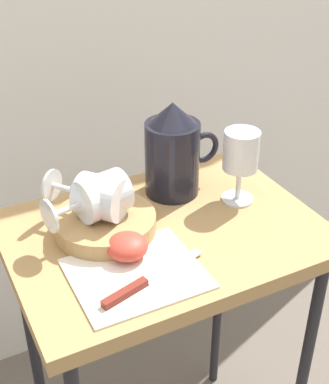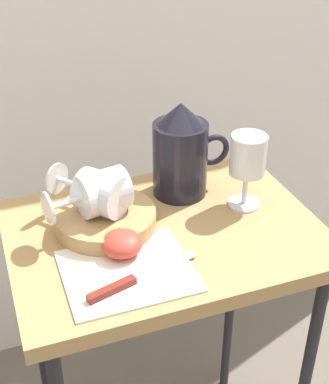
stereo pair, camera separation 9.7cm
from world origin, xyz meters
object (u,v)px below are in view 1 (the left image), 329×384
Objects in this scene: pitcher at (173,157)px; knife at (140,285)px; wine_glass_tipped_near at (100,196)px; table at (164,263)px; wine_glass_tipped_far at (99,196)px; basket_tray at (105,224)px; apple_half_left at (127,246)px; wine_glass_upright at (241,155)px.

knife is (-0.18, -0.24, -0.07)m from pitcher.
pitcher is at bearing 20.23° from wine_glass_tipped_near.
pitcher is (0.08, 0.11, 0.16)m from table.
wine_glass_tipped_far is (-0.00, 0.00, -0.00)m from wine_glass_tipped_near.
table is 3.90× the size of basket_tray.
wine_glass_tipped_near is at bearing 156.27° from table.
table is 0.15m from apple_half_left.
wine_glass_upright reaches higher than table.
wine_glass_tipped_near reaches higher than knife.
wine_glass_upright is (0.18, 0.02, 0.18)m from table.
wine_glass_upright reaches higher than wine_glass_tipped_far.
knife is (-0.01, -0.17, -0.01)m from basket_tray.
basket_tray is at bearing -45.25° from wine_glass_tipped_near.
basket_tray is 0.06m from wine_glass_tipped_near.
pitcher reaches higher than wine_glass_tipped_far.
wine_glass_upright is at bearing -3.76° from basket_tray.
wine_glass_upright is at bearing -4.58° from wine_glass_tipped_near.
basket_tray is 2.58× the size of apple_half_left.
knife is at bearing -100.14° from apple_half_left.
apple_half_left is (0.01, -0.09, -0.05)m from wine_glass_tipped_far.
wine_glass_upright reaches higher than basket_tray.
knife is (-0.11, -0.13, 0.09)m from table.
basket_tray is at bearing -158.08° from pitcher.
pitcher reaches higher than wine_glass_upright.
wine_glass_upright is 0.74× the size of knife.
wine_glass_tipped_near is (-0.28, 0.02, -0.03)m from wine_glass_upright.
table is 0.19m from wine_glass_tipped_near.
basket_tray is 1.24× the size of wine_glass_upright.
table is at bearing -24.02° from wine_glass_tipped_far.
apple_half_left is (-0.27, -0.07, -0.08)m from wine_glass_upright.
apple_half_left is at bearing -137.07° from pitcher.
pitcher is (0.18, 0.07, 0.06)m from basket_tray.
table is 0.25m from wine_glass_upright.
apple_half_left is at bearing -154.01° from table.
apple_half_left is 0.36× the size of knife.
basket_tray is 0.92× the size of knife.
wine_glass_upright is at bearing 28.15° from knife.
wine_glass_tipped_near is at bearing -159.77° from pitcher.
basket_tray is 0.96× the size of pitcher.
basket_tray is at bearing -42.77° from wine_glass_tipped_far.
apple_half_left is at bearing 79.86° from knife.
wine_glass_tipped_far reaches higher than apple_half_left.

